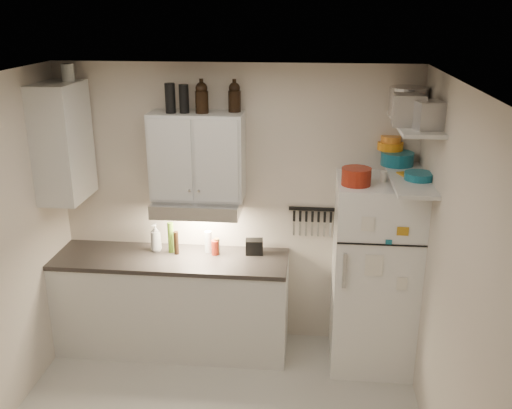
{
  "coord_description": "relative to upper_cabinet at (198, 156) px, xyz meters",
  "views": [
    {
      "loc": [
        0.68,
        -3.37,
        3.04
      ],
      "look_at": [
        0.25,
        0.9,
        1.55
      ],
      "focal_mm": 40.0,
      "sensor_mm": 36.0,
      "label": 1
    }
  ],
  "objects": [
    {
      "name": "ceiling",
      "position": [
        0.3,
        -1.33,
        0.78
      ],
      "size": [
        3.2,
        3.0,
        0.02
      ],
      "primitive_type": "cube",
      "color": "silver",
      "rests_on": "ground"
    },
    {
      "name": "bowl_teal",
      "position": [
        1.7,
        0.05,
        0.0
      ],
      "size": [
        0.27,
        0.27,
        0.11
      ],
      "primitive_type": "cylinder",
      "color": "#156278",
      "rests_on": "shelf_lo"
    },
    {
      "name": "side_cabinet",
      "position": [
        -1.14,
        -0.14,
        0.12
      ],
      "size": [
        0.33,
        0.55,
        1.0
      ],
      "primitive_type": "cube",
      "color": "silver",
      "rests_on": "left_wall"
    },
    {
      "name": "spice_jar",
      "position": [
        1.56,
        -0.2,
        -0.08
      ],
      "size": [
        0.05,
        0.05,
        0.09
      ],
      "primitive_type": "cylinder",
      "rotation": [
        0.0,
        0.0,
        -0.02
      ],
      "color": "silver",
      "rests_on": "fridge"
    },
    {
      "name": "shelf_hi",
      "position": [
        1.75,
        -0.31,
        0.38
      ],
      "size": [
        0.3,
        0.95,
        0.03
      ],
      "primitive_type": "cube",
      "color": "silver",
      "rests_on": "right_wall"
    },
    {
      "name": "vinegar_bottle",
      "position": [
        -0.21,
        -0.06,
        -0.8
      ],
      "size": [
        0.06,
        0.06,
        0.22
      ],
      "primitive_type": "cylinder",
      "rotation": [
        0.0,
        0.0,
        0.4
      ],
      "color": "black",
      "rests_on": "countertop"
    },
    {
      "name": "red_jar",
      "position": [
        0.14,
        -0.04,
        -0.84
      ],
      "size": [
        0.09,
        0.09,
        0.14
      ],
      "primitive_type": "cylinder",
      "rotation": [
        0.0,
        0.0,
        0.35
      ],
      "color": "maroon",
      "rests_on": "countertop"
    },
    {
      "name": "oil_bottle",
      "position": [
        -0.27,
        -0.02,
        -0.76
      ],
      "size": [
        0.07,
        0.07,
        0.29
      ],
      "primitive_type": "cylinder",
      "rotation": [
        0.0,
        0.0,
        0.27
      ],
      "color": "#4A6F1B",
      "rests_on": "countertop"
    },
    {
      "name": "right_wall",
      "position": [
        1.91,
        -1.33,
        -0.53
      ],
      "size": [
        0.02,
        3.0,
        2.6
      ],
      "primitive_type": "cube",
      "color": "beige",
      "rests_on": "ground"
    },
    {
      "name": "pepper_mill",
      "position": [
        0.16,
        -0.03,
        -0.83
      ],
      "size": [
        0.06,
        0.06,
        0.15
      ],
      "primitive_type": "cylinder",
      "rotation": [
        0.0,
        0.0,
        0.28
      ],
      "color": "brown",
      "rests_on": "countertop"
    },
    {
      "name": "side_jar",
      "position": [
        -1.07,
        -0.04,
        0.7
      ],
      "size": [
        0.12,
        0.12,
        0.14
      ],
      "primitive_type": "cylinder",
      "rotation": [
        0.0,
        0.0,
        0.1
      ],
      "color": "silver",
      "rests_on": "side_cabinet"
    },
    {
      "name": "caddy",
      "position": [
        0.49,
        0.02,
        -0.84
      ],
      "size": [
        0.17,
        0.13,
        0.13
      ],
      "primitive_type": "cube",
      "rotation": [
        0.0,
        0.0,
        0.1
      ],
      "color": "black",
      "rests_on": "countertop"
    },
    {
      "name": "book_stack",
      "position": [
        1.8,
        -0.28,
        -0.08
      ],
      "size": [
        0.28,
        0.31,
        0.09
      ],
      "primitive_type": "cube",
      "rotation": [
        0.0,
        0.0,
        0.36
      ],
      "color": "#BC8317",
      "rests_on": "fridge"
    },
    {
      "name": "tin_b",
      "position": [
        1.79,
        -0.57,
        0.49
      ],
      "size": [
        0.24,
        0.24,
        0.2
      ],
      "primitive_type": "cube",
      "rotation": [
        0.0,
        0.0,
        0.25
      ],
      "color": "#AAAAAD",
      "rests_on": "shelf_hi"
    },
    {
      "name": "tin_a",
      "position": [
        1.67,
        -0.46,
        0.5
      ],
      "size": [
        0.24,
        0.22,
        0.23
      ],
      "primitive_type": "cube",
      "rotation": [
        0.0,
        0.0,
        -0.06
      ],
      "color": "#AAAAAD",
      "rests_on": "shelf_hi"
    },
    {
      "name": "clear_bottle",
      "position": [
        0.07,
        0.02,
        -0.81
      ],
      "size": [
        0.09,
        0.09,
        0.2
      ],
      "primitive_type": "cylinder",
      "rotation": [
        0.0,
        0.0,
        -0.43
      ],
      "color": "silver",
      "rests_on": "countertop"
    },
    {
      "name": "stock_pot",
      "position": [
        1.74,
        -0.02,
        0.5
      ],
      "size": [
        0.34,
        0.34,
        0.22
      ],
      "primitive_type": "cylinder",
      "rotation": [
        0.0,
        0.0,
        0.09
      ],
      "color": "silver",
      "rests_on": "shelf_hi"
    },
    {
      "name": "dutch_oven",
      "position": [
        1.34,
        -0.31,
        -0.06
      ],
      "size": [
        0.3,
        0.3,
        0.14
      ],
      "primitive_type": "cylinder",
      "rotation": [
        0.0,
        0.0,
        -0.35
      ],
      "color": "maroon",
      "rests_on": "fridge"
    },
    {
      "name": "thermos_b",
      "position": [
        -0.2,
        -0.05,
        0.5
      ],
      "size": [
        0.1,
        0.1,
        0.25
      ],
      "primitive_type": "cylinder",
      "rotation": [
        0.0,
        0.0,
        0.17
      ],
      "color": "black",
      "rests_on": "upper_cabinet"
    },
    {
      "name": "bowl_yellow",
      "position": [
        1.65,
        0.14,
        0.15
      ],
      "size": [
        0.17,
        0.17,
        0.05
      ],
      "primitive_type": "cylinder",
      "color": "orange",
      "rests_on": "bowl_orange"
    },
    {
      "name": "shelf_lo",
      "position": [
        1.75,
        -0.31,
        -0.07
      ],
      "size": [
        0.3,
        0.95,
        0.03
      ],
      "primitive_type": "cube",
      "color": "silver",
      "rests_on": "right_wall"
    },
    {
      "name": "upper_cabinet",
      "position": [
        0.0,
        0.0,
        0.0
      ],
      "size": [
        0.8,
        0.33,
        0.75
      ],
      "primitive_type": "cube",
      "color": "silver",
      "rests_on": "back_wall"
    },
    {
      "name": "growler_b",
      "position": [
        0.32,
        0.06,
        0.5
      ],
      "size": [
        0.14,
        0.14,
        0.25
      ],
      "primitive_type": null,
      "rotation": [
        0.0,
        0.0,
        0.4
      ],
      "color": "black",
      "rests_on": "upper_cabinet"
    },
    {
      "name": "knife_strip",
      "position": [
        1.0,
        0.15,
        -0.51
      ],
      "size": [
        0.42,
        0.02,
        0.03
      ],
      "primitive_type": "cube",
      "color": "black",
      "rests_on": "back_wall"
    },
    {
      "name": "growler_a",
      "position": [
        0.06,
        -0.02,
        0.51
      ],
      "size": [
        0.13,
        0.13,
        0.26
      ],
      "primitive_type": null,
      "rotation": [
        0.0,
        0.0,
        0.15
      ],
      "color": "black",
      "rests_on": "upper_cabinet"
    },
    {
      "name": "thermos_a",
      "position": [
        -0.09,
        -0.03,
        0.49
      ],
      "size": [
        0.09,
        0.09,
        0.24
      ],
      "primitive_type": "cylinder",
      "rotation": [
        0.0,
        0.0,
        0.17
      ],
      "color": "black",
      "rests_on": "upper_cabinet"
    },
    {
      "name": "back_wall",
      "position": [
        0.3,
        0.18,
        -0.53
      ],
      "size": [
        3.2,
        0.02,
        2.6
      ],
      "primitive_type": "cube",
      "color": "beige",
      "rests_on": "ground"
    },
    {
      "name": "plates",
      "position": [
        1.81,
        -0.37,
        -0.02
      ],
      "size": [
        0.24,
        0.24,
        0.06
      ],
      "primitive_type": "cylinder",
      "rotation": [
        0.0,
        0.0,
        0.07
      ],
      "color": "#156278",
      "rests_on": "shelf_lo"
    },
    {
      "name": "fridge",
      "position": [
        1.55,
        -0.18,
        -0.98
      ],
      "size": [
        0.7,
        0.68,
        1.7
      ],
      "primitive_type": "cube",
      "color": "white",
      "rests_on": "floor"
    },
    {
      "name": "base_cabinet",
      "position": [
        -0.25,
        -0.14,
        -1.39
      ],
      "size": [
        2.1,
        0.6,
        0.88
      ],
      "primitive_type": "cube",
      "color": "silver",
      "rests_on": "floor"
    },
    {
      "name": "bowl_orange",
      "position": [
        1.65,
        0.14,
        0.09
      ],
      "size": [
        0.22,
        0.22,
        0.07
      ],
      "primitive_type": "cylinder",
      "color": "orange",
      "rests_on": "bowl_teal"
    },
    {
      "name": "range_hood",
      "position": [
        0.0,
        -0.06,
        -0.44
      ],
      "size": [
        0.76,
        0.46,
        0.12
      ],
      "primitive_type": "cube",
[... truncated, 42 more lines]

